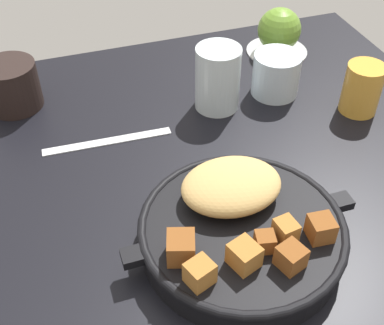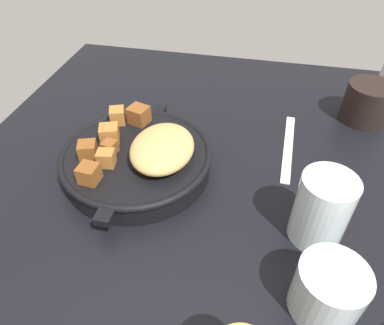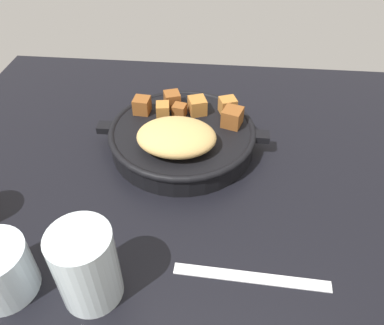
% 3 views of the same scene
% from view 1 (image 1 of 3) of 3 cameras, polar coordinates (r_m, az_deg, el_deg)
% --- Properties ---
extents(ground_plane, '(0.93, 0.86, 0.02)m').
position_cam_1_polar(ground_plane, '(0.72, 1.15, -3.67)').
color(ground_plane, black).
extents(cast_iron_skillet, '(0.30, 0.26, 0.08)m').
position_cam_1_polar(cast_iron_skillet, '(0.63, 5.49, -7.26)').
color(cast_iron_skillet, black).
rests_on(cast_iron_skillet, ground_plane).
extents(saucer_plate, '(0.12, 0.12, 0.01)m').
position_cam_1_polar(saucer_plate, '(1.03, 9.52, 12.36)').
color(saucer_plate, '#B7BABF').
rests_on(saucer_plate, ground_plane).
extents(red_apple, '(0.08, 0.08, 0.08)m').
position_cam_1_polar(red_apple, '(1.01, 9.81, 14.54)').
color(red_apple, olive).
rests_on(red_apple, saucer_plate).
extents(butter_knife, '(0.20, 0.02, 0.00)m').
position_cam_1_polar(butter_knife, '(0.80, -9.48, 2.40)').
color(butter_knife, silver).
rests_on(butter_knife, ground_plane).
extents(water_glass_tall, '(0.07, 0.07, 0.11)m').
position_cam_1_polar(water_glass_tall, '(0.84, 2.91, 9.45)').
color(water_glass_tall, silver).
rests_on(water_glass_tall, ground_plane).
extents(water_glass_short, '(0.08, 0.08, 0.07)m').
position_cam_1_polar(water_glass_short, '(0.89, 9.45, 9.77)').
color(water_glass_short, silver).
rests_on(water_glass_short, ground_plane).
extents(juice_glass_amber, '(0.06, 0.06, 0.08)m').
position_cam_1_polar(juice_glass_amber, '(0.88, 18.61, 7.89)').
color(juice_glass_amber, gold).
rests_on(juice_glass_amber, ground_plane).
extents(coffee_mug_dark, '(0.09, 0.09, 0.08)m').
position_cam_1_polar(coffee_mug_dark, '(0.89, -19.67, 8.16)').
color(coffee_mug_dark, black).
rests_on(coffee_mug_dark, ground_plane).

